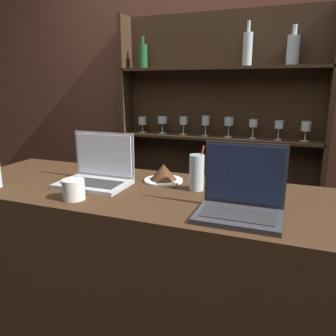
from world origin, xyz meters
TOP-DOWN VIEW (x-y plane):
  - bar_counter at (0.00, 0.32)m, footprint 1.94×0.65m
  - back_wall at (0.00, 1.49)m, footprint 7.00×0.06m
  - back_shelf at (0.06, 1.42)m, footprint 1.46×0.18m
  - laptop_near at (-0.27, 0.33)m, footprint 0.32×0.21m
  - laptop_far at (0.41, 0.18)m, footprint 0.29×0.20m
  - cake_plate at (0.00, 0.47)m, footprint 0.18×0.19m
  - water_glass at (0.18, 0.40)m, footprint 0.07×0.07m
  - coffee_cup at (-0.24, 0.11)m, footprint 0.09×0.09m

SIDE VIEW (x-z plane):
  - bar_counter at x=0.00m, z-range 0.00..0.97m
  - back_shelf at x=0.06m, z-range 0.04..1.96m
  - cake_plate at x=0.00m, z-range 0.97..1.05m
  - coffee_cup at x=-0.24m, z-range 0.97..1.06m
  - laptop_near at x=-0.27m, z-range 0.91..1.14m
  - laptop_far at x=0.41m, z-range 0.91..1.16m
  - water_glass at x=0.18m, z-range 0.95..1.15m
  - back_wall at x=0.00m, z-range 0.00..2.70m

